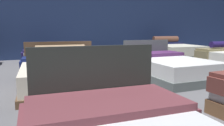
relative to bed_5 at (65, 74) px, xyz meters
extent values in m
cube|color=#5B5B60|center=(1.16, 0.09, -0.26)|extent=(18.00, 18.00, 0.02)
cube|color=navy|center=(1.16, 4.58, 1.50)|extent=(18.00, 0.06, 3.50)
cube|color=#2C322E|center=(0.00, -2.07, 0.22)|extent=(1.39, 0.06, 0.94)
cube|color=brown|center=(-0.01, -2.48, 0.17)|extent=(1.47, 0.78, 0.07)
cube|color=brown|center=(0.74, -2.49, 0.02)|extent=(0.08, 0.76, 0.25)
cube|color=brown|center=(0.00, -0.09, -0.19)|extent=(1.74, 2.21, 0.12)
cube|color=silver|center=(0.00, -0.09, 0.03)|extent=(1.68, 2.14, 0.33)
cube|color=brown|center=(0.04, 0.98, 0.16)|extent=(1.55, 0.11, 0.83)
cube|color=#121D51|center=(0.03, 0.71, 0.23)|extent=(1.65, 0.55, 0.06)
cube|color=#121D51|center=(-0.79, 0.74, 0.10)|extent=(0.09, 0.48, 0.20)
cube|color=#121D51|center=(0.86, 0.67, 0.10)|extent=(0.09, 0.48, 0.20)
cylinder|color=#8A7052|center=(0.03, 0.65, 0.40)|extent=(1.07, 0.29, 0.24)
cube|color=#525B5B|center=(2.39, -0.13, -0.17)|extent=(1.50, 2.16, 0.17)
cube|color=silver|center=(2.39, -0.13, 0.06)|extent=(1.44, 2.10, 0.28)
cube|color=#525B5B|center=(2.36, 0.93, 0.16)|extent=(1.37, 0.07, 0.83)
cube|color=#492454|center=(2.37, 0.57, 0.24)|extent=(1.45, 0.68, 0.08)
cube|color=#492454|center=(1.63, 0.56, 0.09)|extent=(0.10, 0.65, 0.22)
cube|color=#492454|center=(3.11, 0.59, 0.09)|extent=(0.10, 0.65, 0.22)
cube|color=olive|center=(4.75, 0.71, 0.28)|extent=(1.43, 0.54, 0.06)
cube|color=olive|center=(4.03, 0.69, 0.12)|extent=(0.08, 0.50, 0.26)
cylinder|color=#221752|center=(4.75, 0.68, 0.42)|extent=(0.78, 0.21, 0.18)
cube|color=black|center=(-0.03, 2.83, -0.19)|extent=(1.55, 2.06, 0.13)
cube|color=silver|center=(-0.03, 2.83, -0.01)|extent=(1.49, 2.00, 0.24)
cube|color=#1B1544|center=(-0.04, 3.56, 0.15)|extent=(1.50, 0.53, 0.07)
cube|color=#1B1544|center=(-0.81, 3.55, -0.04)|extent=(0.09, 0.49, 0.32)
cube|color=#1B1544|center=(0.72, 3.58, -0.04)|extent=(0.09, 0.49, 0.32)
cylinder|color=navy|center=(-0.04, 3.55, 0.32)|extent=(1.15, 0.27, 0.24)
cube|color=#35282B|center=(2.38, 2.81, -0.15)|extent=(1.65, 2.12, 0.20)
cube|color=silver|center=(2.38, 2.81, 0.06)|extent=(1.59, 2.06, 0.22)
cube|color=#2F383B|center=(2.38, 3.59, 0.20)|extent=(1.63, 0.50, 0.05)
cube|color=#2F383B|center=(1.56, 3.59, 0.05)|extent=(0.06, 0.49, 0.24)
cube|color=#2F383B|center=(3.20, 3.58, 0.05)|extent=(0.06, 0.49, 0.24)
cube|color=black|center=(4.72, 2.87, -0.16)|extent=(1.73, 2.20, 0.19)
cube|color=silver|center=(4.72, 2.87, 0.10)|extent=(1.67, 2.14, 0.33)
cube|color=#161A40|center=(4.77, 3.64, 0.30)|extent=(1.62, 0.59, 0.06)
cube|color=#161A40|center=(3.96, 3.69, 0.12)|extent=(0.09, 0.50, 0.30)
cube|color=#161A40|center=(5.57, 3.60, 0.12)|extent=(0.09, 0.50, 0.30)
cylinder|color=brown|center=(4.76, 3.54, 0.47)|extent=(1.13, 0.30, 0.24)
camera|label=1|loc=(-0.69, -4.40, 0.86)|focal=36.01mm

